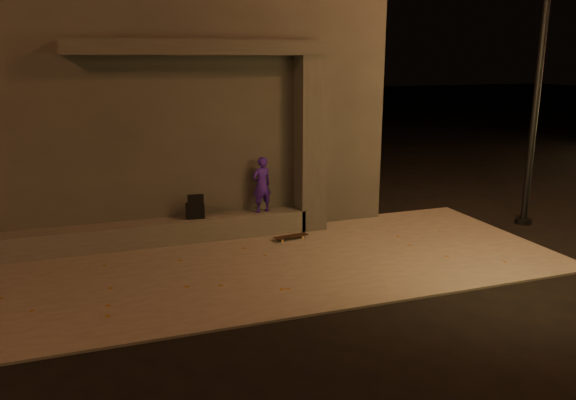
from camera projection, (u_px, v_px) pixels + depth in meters
name	position (u px, v px, depth m)	size (l,w,h in m)	color
ground	(296.00, 313.00, 8.14)	(120.00, 120.00, 0.00)	black
sidewalk	(257.00, 265.00, 9.96)	(11.00, 4.40, 0.04)	#605B55
building	(160.00, 101.00, 13.11)	(9.00, 5.10, 5.22)	#3D3A37
ledge	(158.00, 232.00, 11.01)	(6.00, 0.55, 0.45)	#504D49
column	(310.00, 145.00, 11.66)	(0.55, 0.55, 3.60)	#3D3A37
canopy	(202.00, 47.00, 10.52)	(5.00, 0.70, 0.28)	#3D3A37
skateboarder	(262.00, 185.00, 11.51)	(0.42, 0.28, 1.15)	#381797
backpack	(195.00, 209.00, 11.16)	(0.38, 0.26, 0.50)	black
skateboard	(291.00, 236.00, 11.28)	(0.73, 0.29, 0.08)	black
street_lamp_2	(544.00, 26.00, 11.50)	(0.36, 0.36, 7.49)	black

